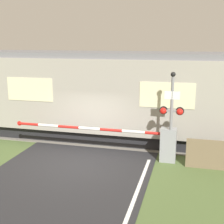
{
  "coord_description": "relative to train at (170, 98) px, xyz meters",
  "views": [
    {
      "loc": [
        3.98,
        -10.44,
        4.6
      ],
      "look_at": [
        0.83,
        1.7,
        1.68
      ],
      "focal_mm": 50.0,
      "sensor_mm": 36.0,
      "label": 1
    }
  ],
  "objects": [
    {
      "name": "ground_plane",
      "position": [
        -3.03,
        -3.45,
        -2.08
      ],
      "size": [
        80.0,
        80.0,
        0.0
      ],
      "primitive_type": "plane",
      "color": "#4C6033"
    },
    {
      "name": "track_bed",
      "position": [
        -3.03,
        0.0,
        -2.05
      ],
      "size": [
        36.0,
        3.2,
        0.13
      ],
      "color": "slate",
      "rests_on": "ground_plane"
    },
    {
      "name": "train",
      "position": [
        0.0,
        0.0,
        0.0
      ],
      "size": [
        21.87,
        3.14,
        4.06
      ],
      "color": "black",
      "rests_on": "ground_plane"
    },
    {
      "name": "crossing_barrier",
      "position": [
        -0.4,
        -2.35,
        -1.34
      ],
      "size": [
        6.76,
        0.44,
        1.32
      ],
      "color": "gray",
      "rests_on": "ground_plane"
    },
    {
      "name": "signal_post",
      "position": [
        0.26,
        -2.52,
        -0.1
      ],
      "size": [
        0.9,
        0.26,
        3.48
      ],
      "color": "gray",
      "rests_on": "ground_plane"
    },
    {
      "name": "roadside_fence",
      "position": [
        2.08,
        -2.73,
        -1.53
      ],
      "size": [
        2.43,
        0.06,
        1.1
      ],
      "color": "#726047",
      "rests_on": "ground_plane"
    }
  ]
}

